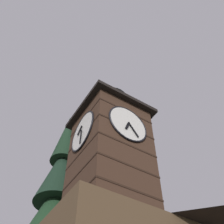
{
  "coord_description": "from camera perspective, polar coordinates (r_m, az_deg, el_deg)",
  "views": [
    {
      "loc": [
        9.23,
        10.38,
        1.61
      ],
      "look_at": [
        2.44,
        -0.41,
        16.18
      ],
      "focal_mm": 46.34,
      "sensor_mm": 36.0,
      "label": 1
    }
  ],
  "objects": [
    {
      "name": "clock_tower",
      "position": [
        16.57,
        -0.37,
        -7.64
      ],
      "size": [
        4.3,
        4.3,
        10.29
      ],
      "color": "#422B1E",
      "rests_on": "building_main"
    },
    {
      "name": "flying_bird_high",
      "position": [
        23.67,
        1.07,
        1.25
      ],
      "size": [
        0.72,
        0.32,
        0.14
      ],
      "color": "black"
    }
  ]
}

